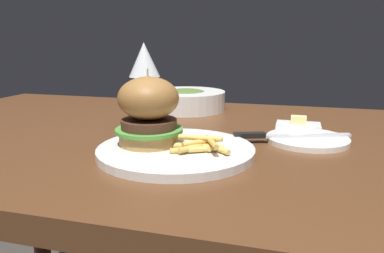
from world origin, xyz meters
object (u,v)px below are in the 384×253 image
Objects in this scene: main_plate at (176,151)px; butter_dish at (298,127)px; bread_plate at (307,139)px; table_knife at (282,135)px; soup_bowl at (186,100)px; wine_glass at (144,64)px; burger_sandwich at (149,111)px.

main_plate is 0.29m from butter_dish.
table_knife is (-0.05, -0.02, 0.01)m from bread_plate.
bread_plate is at bearing 19.92° from table_knife.
table_knife is at bearing 37.54° from main_plate.
main_plate is at bearing -75.75° from soup_bowl.
wine_glass is 1.20× the size of bread_plate.
wine_glass is 0.34m from table_knife.
burger_sandwich is 0.23m from wine_glass.
bread_plate is 0.07m from butter_dish.
soup_bowl is at bearing 97.47° from burger_sandwich.
soup_bowl is (-0.27, 0.27, 0.01)m from table_knife.
wine_glass is at bearing 124.48° from main_plate.
table_knife is at bearing -13.11° from wine_glass.
burger_sandwich is at bearing -140.19° from butter_dish.
table_knife is (0.17, 0.13, 0.01)m from main_plate.
table_knife is 2.42× the size of butter_dish.
main_plate is 1.44× the size of wine_glass.
burger_sandwich is at bearing -65.79° from wine_glass.
butter_dish is (0.03, 0.08, -0.00)m from table_knife.
bread_plate is (0.22, 0.15, -0.00)m from main_plate.
bread_plate is 0.41m from soup_bowl.
soup_bowl is (-0.10, 0.40, 0.02)m from main_plate.
wine_glass reaches higher than burger_sandwich.
bread_plate is 0.05m from table_knife.
table_knife is 0.09m from butter_dish.
butter_dish is at bearing -32.14° from soup_bowl.
burger_sandwich is (-0.05, 0.01, 0.07)m from main_plate.
wine_glass reaches higher than bread_plate.
bread_plate is (0.27, 0.14, -0.07)m from burger_sandwich.
bread_plate is (0.36, -0.05, -0.13)m from wine_glass.
main_plate reaches higher than bread_plate.
wine_glass is 0.85× the size of table_knife.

